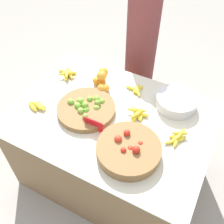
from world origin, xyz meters
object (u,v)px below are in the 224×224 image
(metal_bowl, at_px, (176,102))
(vendor_person, at_px, (140,58))
(lime_bowl, at_px, (86,108))
(price_sign, at_px, (94,125))
(tomato_basket, at_px, (129,150))

(metal_bowl, relative_size, vendor_person, 0.20)
(lime_bowl, height_order, price_sign, price_sign)
(tomato_basket, distance_m, metal_bowl, 0.58)
(tomato_basket, xyz_separation_m, metal_bowl, (0.13, 0.57, 0.00))
(lime_bowl, xyz_separation_m, vendor_person, (0.05, 0.91, -0.10))
(vendor_person, bearing_deg, metal_bowl, -46.02)
(lime_bowl, height_order, metal_bowl, lime_bowl)
(lime_bowl, xyz_separation_m, metal_bowl, (0.58, 0.37, 0.02))
(price_sign, distance_m, vendor_person, 1.05)
(price_sign, bearing_deg, vendor_person, 93.81)
(lime_bowl, height_order, vendor_person, vendor_person)
(lime_bowl, relative_size, vendor_person, 0.29)
(tomato_basket, bearing_deg, price_sign, 167.26)
(tomato_basket, xyz_separation_m, price_sign, (-0.30, 0.07, 0.01))
(lime_bowl, xyz_separation_m, tomato_basket, (0.45, -0.20, 0.01))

